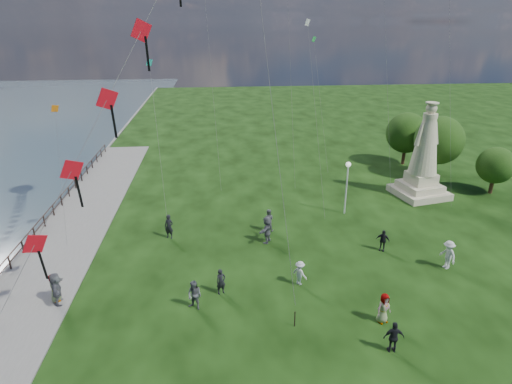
{
  "coord_description": "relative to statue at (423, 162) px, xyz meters",
  "views": [
    {
      "loc": [
        -3.2,
        -14.55,
        14.55
      ],
      "look_at": [
        -1.0,
        8.0,
        5.5
      ],
      "focal_mm": 30.0,
      "sensor_mm": 36.0,
      "label": 1
    }
  ],
  "objects": [
    {
      "name": "waterfront",
      "position": [
        -30.08,
        -10.51,
        -3.21
      ],
      "size": [
        200.0,
        200.0,
        1.51
      ],
      "color": "#34464E",
      "rests_on": "ground"
    },
    {
      "name": "statue",
      "position": [
        0.0,
        0.0,
        0.0
      ],
      "size": [
        4.87,
        4.87,
        8.34
      ],
      "rotation": [
        0.0,
        0.0,
        0.21
      ],
      "color": "#C1B292",
      "rests_on": "ground"
    },
    {
      "name": "lamppost",
      "position": [
        -7.78,
        -3.15,
        0.02
      ],
      "size": [
        0.41,
        0.41,
        4.39
      ],
      "color": "silver",
      "rests_on": "ground"
    },
    {
      "name": "tree_row",
      "position": [
        3.65,
        5.36,
        0.36
      ],
      "size": [
        8.22,
        12.75,
        6.17
      ],
      "color": "#382314",
      "rests_on": "ground"
    },
    {
      "name": "person_0",
      "position": [
        -18.02,
        -13.24,
        -2.37
      ],
      "size": [
        0.66,
        0.56,
        1.55
      ],
      "primitive_type": "imported",
      "rotation": [
        0.0,
        0.0,
        0.39
      ],
      "color": "black",
      "rests_on": "ground"
    },
    {
      "name": "person_1",
      "position": [
        -19.46,
        -14.53,
        -2.3
      ],
      "size": [
        0.97,
        0.87,
        1.7
      ],
      "primitive_type": "imported",
      "rotation": [
        0.0,
        0.0,
        -0.55
      ],
      "color": "#595960",
      "rests_on": "ground"
    },
    {
      "name": "person_2",
      "position": [
        -13.37,
        -12.77,
        -2.39
      ],
      "size": [
        1.03,
        1.08,
        1.52
      ],
      "primitive_type": "imported",
      "rotation": [
        0.0,
        0.0,
        2.29
      ],
      "color": "silver",
      "rests_on": "ground"
    },
    {
      "name": "person_3",
      "position": [
        -10.06,
        -18.72,
        -2.32
      ],
      "size": [
        1.0,
        0.56,
        1.65
      ],
      "primitive_type": "imported",
      "rotation": [
        0.0,
        0.0,
        3.08
      ],
      "color": "black",
      "rests_on": "ground"
    },
    {
      "name": "person_4",
      "position": [
        -9.73,
        -16.58,
        -2.31
      ],
      "size": [
        0.94,
        0.74,
        1.68
      ],
      "primitive_type": "imported",
      "rotation": [
        0.0,
        0.0,
        0.33
      ],
      "color": "#595960",
      "rests_on": "ground"
    },
    {
      "name": "person_5",
      "position": [
        -26.95,
        -13.45,
        -2.2
      ],
      "size": [
        1.15,
        1.89,
        1.9
      ],
      "primitive_type": "imported",
      "rotation": [
        0.0,
        0.0,
        1.81
      ],
      "color": "#595960",
      "rests_on": "ground"
    },
    {
      "name": "person_6",
      "position": [
        -21.58,
        -6.09,
        -2.25
      ],
      "size": [
        0.77,
        0.63,
        1.8
      ],
      "primitive_type": "imported",
      "rotation": [
        0.0,
        0.0,
        -0.36
      ],
      "color": "black",
      "rests_on": "ground"
    },
    {
      "name": "person_7",
      "position": [
        -14.35,
        -5.61,
        -2.29
      ],
      "size": [
        0.94,
        0.72,
        1.72
      ],
      "primitive_type": "imported",
      "rotation": [
        0.0,
        0.0,
        2.87
      ],
      "color": "#595960",
      "rests_on": "ground"
    },
    {
      "name": "person_8",
      "position": [
        -3.77,
        -11.91,
        -2.2
      ],
      "size": [
        0.89,
        1.34,
        1.9
      ],
      "primitive_type": "imported",
      "rotation": [
        0.0,
        0.0,
        -1.35
      ],
      "color": "silver",
      "rests_on": "ground"
    },
    {
      "name": "person_9",
      "position": [
        -6.99,
        -9.33,
        -2.39
      ],
      "size": [
        1.0,
        0.84,
        1.52
      ],
      "primitive_type": "imported",
      "rotation": [
        0.0,
        0.0,
        -0.52
      ],
      "color": "black",
      "rests_on": "ground"
    },
    {
      "name": "person_10",
      "position": [
        -27.16,
        -13.18,
        -2.31
      ],
      "size": [
        0.67,
        0.91,
        1.67
      ],
      "primitive_type": "imported",
      "rotation": [
        0.0,
        0.0,
        1.8
      ],
      "color": "#595960",
      "rests_on": "ground"
    },
    {
      "name": "person_11",
      "position": [
        -14.65,
        -7.36,
        -2.18
      ],
      "size": [
        1.52,
        1.95,
        1.93
      ],
      "primitive_type": "imported",
      "rotation": [
        0.0,
        0.0,
        4.23
      ],
      "color": "#595960",
      "rests_on": "ground"
    },
    {
      "name": "red_kite_train",
      "position": [
        -21.91,
        -14.89,
        9.29
      ],
      "size": [
        10.72,
        9.35,
        20.04
      ],
      "color": "black",
      "rests_on": "ground"
    },
    {
      "name": "small_kites",
      "position": [
        -12.23,
        3.44,
        10.35
      ],
      "size": [
        31.42,
        18.76,
        26.16
      ],
      "color": "teal",
      "rests_on": "ground"
    }
  ]
}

